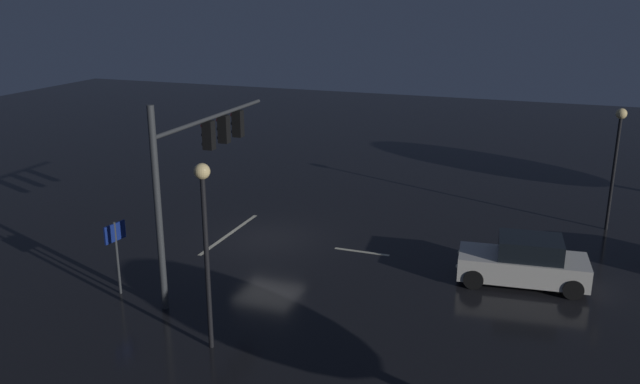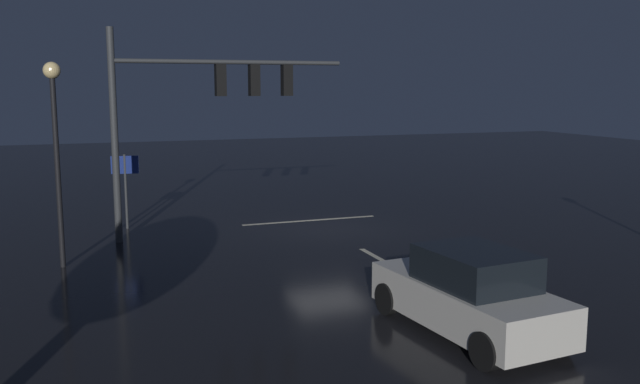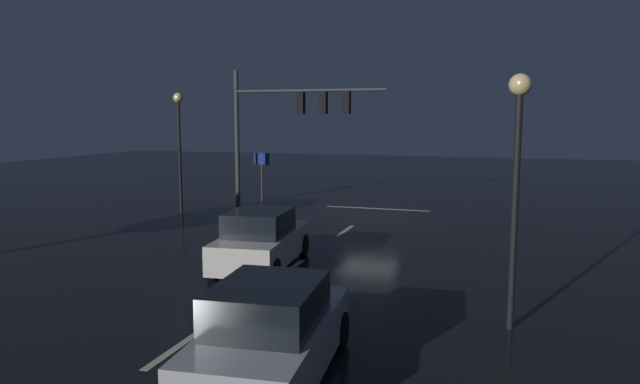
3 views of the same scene
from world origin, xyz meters
name	(u,v)px [view 2 (image 2 of 3)]	position (x,y,z in m)	size (l,w,h in m)	color
ground_plane	(327,230)	(0.00, 0.00, 0.00)	(80.00, 80.00, 0.00)	black
traffic_signal_assembly	(202,97)	(4.01, -0.57, 4.45)	(7.43, 0.47, 6.53)	#383A3D
lane_dash_far	(377,257)	(0.00, 4.00, 0.00)	(2.20, 0.16, 0.01)	beige
lane_dash_mid	(503,327)	(0.00, 10.00, 0.00)	(2.20, 0.16, 0.01)	beige
stop_bar	(310,220)	(0.00, -1.75, 0.00)	(5.00, 0.16, 0.01)	beige
car_approaching	(469,294)	(0.85, 10.05, 0.80)	(2.27, 4.50, 1.70)	silver
street_lamp_right_kerb	(55,127)	(8.32, 2.02, 3.75)	(0.44, 0.44, 5.41)	black
route_sign	(125,175)	(6.29, -2.56, 1.83)	(0.90, 0.18, 2.53)	#383A3D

